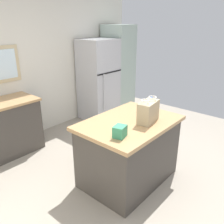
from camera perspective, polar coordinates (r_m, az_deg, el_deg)
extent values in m
plane|color=#9E9384|center=(3.49, 5.82, -15.69)|extent=(6.17, 6.17, 0.00)
cube|color=silver|center=(4.66, -18.96, 11.55)|extent=(5.14, 0.10, 2.80)
cube|color=white|center=(4.32, -25.40, 10.15)|extent=(0.56, 0.02, 0.48)
cube|color=#423D38|center=(3.26, 4.04, -9.70)|extent=(1.22, 0.85, 0.83)
cube|color=tan|center=(3.06, 4.25, -2.62)|extent=(1.30, 0.93, 0.05)
cube|color=#B7B7BC|center=(5.26, -3.23, 7.71)|extent=(0.75, 0.65, 1.73)
cube|color=black|center=(5.00, -0.53, 9.47)|extent=(0.73, 0.01, 0.02)
cylinder|color=#B7B7BC|center=(4.93, -1.89, 4.71)|extent=(0.02, 0.02, 0.78)
cube|color=#9EB2A8|center=(5.73, 1.54, 10.23)|extent=(0.57, 0.62, 2.01)
cube|color=tan|center=(3.01, 8.69, 0.04)|extent=(0.36, 0.21, 0.27)
torus|color=white|center=(2.89, 7.98, 2.81)|extent=(0.12, 0.12, 0.01)
torus|color=white|center=(3.02, 9.73, 3.55)|extent=(0.12, 0.12, 0.01)
cube|color=#388E66|center=(2.62, 1.89, -4.68)|extent=(0.17, 0.15, 0.13)
cylinder|color=white|center=(3.44, 9.33, 1.60)|extent=(0.07, 0.07, 0.14)
cone|color=white|center=(3.41, 9.42, 2.99)|extent=(0.06, 0.06, 0.03)
cylinder|color=blue|center=(3.41, 9.45, 3.43)|extent=(0.03, 0.03, 0.02)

